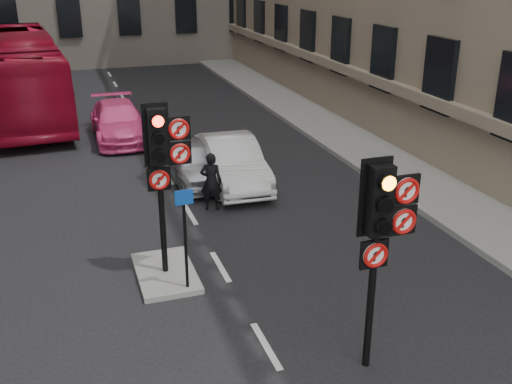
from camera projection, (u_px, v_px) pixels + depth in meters
pavement_right at (363, 144)px, 21.31m from camera, size 3.00×50.00×0.16m
centre_island at (166, 273)px, 12.67m from camera, size 1.20×2.00×0.12m
signal_near at (382, 222)px, 9.00m from camera, size 0.91×0.40×3.58m
signal_far at (163, 154)px, 11.71m from camera, size 0.91×0.40×3.58m
car_silver at (192, 161)px, 17.81m from camera, size 1.73×3.72×1.23m
car_white at (232, 161)px, 17.56m from camera, size 1.63×4.25×1.38m
car_pink at (119, 121)px, 21.95m from camera, size 1.85×4.54×1.32m
bus_red at (22, 75)px, 24.92m from camera, size 3.70×12.36×3.40m
motorcycle at (153, 165)px, 17.68m from camera, size 0.52×1.80×1.08m
motorcyclist at (211, 181)px, 15.73m from camera, size 0.67×0.55×1.58m
info_sign at (185, 226)px, 11.51m from camera, size 0.36×0.12×2.10m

